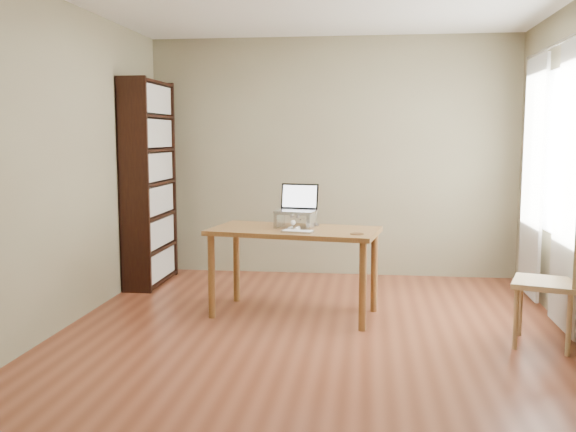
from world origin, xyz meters
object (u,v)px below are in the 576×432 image
object	(u,v)px
bookshelf	(149,183)
keyboard	(298,231)
chair	(557,275)
cat	(300,220)
laptop	(296,205)
desk	(294,240)

from	to	relation	value
bookshelf	keyboard	world-z (taller)	bookshelf
bookshelf	chair	world-z (taller)	bookshelf
bookshelf	keyboard	xyz separation A→B (m)	(1.67, -1.23, -0.29)
keyboard	chair	world-z (taller)	chair
keyboard	cat	size ratio (longest dim) A/B	0.57
bookshelf	laptop	xyz separation A→B (m)	(1.62, -0.87, -0.11)
laptop	keyboard	distance (m)	0.41
desk	chair	world-z (taller)	chair
laptop	chair	xyz separation A→B (m)	(1.99, -0.73, -0.41)
keyboard	chair	bearing A→B (deg)	0.74
chair	desk	bearing A→B (deg)	-178.86
cat	chair	size ratio (longest dim) A/B	0.48
bookshelf	cat	bearing A→B (deg)	-28.42
bookshelf	chair	xyz separation A→B (m)	(3.61, -1.59, -0.52)
cat	chair	xyz separation A→B (m)	(1.95, -0.70, -0.28)
laptop	keyboard	xyz separation A→B (m)	(0.05, -0.36, -0.18)
bookshelf	keyboard	size ratio (longest dim) A/B	7.73
laptop	chair	bearing A→B (deg)	-10.76
laptop	cat	distance (m)	0.14
desk	cat	bearing A→B (deg)	82.81
laptop	bookshelf	bearing A→B (deg)	161.16
desk	keyboard	size ratio (longest dim) A/B	5.52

